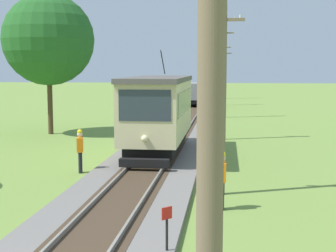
% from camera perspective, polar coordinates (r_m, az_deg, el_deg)
% --- Properties ---
extents(red_tram, '(2.60, 8.54, 4.79)m').
position_cam_1_polar(red_tram, '(23.48, -1.10, 1.73)').
color(red_tram, beige).
rests_on(red_tram, rail_right).
extents(freight_car, '(2.40, 5.20, 2.31)m').
position_cam_1_polar(freight_car, '(52.73, 3.28, 3.84)').
color(freight_car, slate).
rests_on(freight_car, rail_right).
extents(utility_pole_foreground, '(1.40, 0.30, 8.44)m').
position_cam_1_polar(utility_pole_foreground, '(4.26, 5.02, 7.45)').
color(utility_pole_foreground, '#7A664C').
rests_on(utility_pole_foreground, ground).
extents(utility_pole_near_tram, '(1.40, 0.28, 6.60)m').
position_cam_1_polar(utility_pole_near_tram, '(16.42, 6.31, 3.72)').
color(utility_pole_near_tram, '#7A664C').
rests_on(utility_pole_near_tram, ground).
extents(utility_pole_mid, '(1.40, 0.43, 7.98)m').
position_cam_1_polar(utility_pole_mid, '(29.16, 6.55, 6.39)').
color(utility_pole_mid, '#7A664C').
rests_on(utility_pole_mid, ground).
extents(utility_pole_far, '(1.40, 0.51, 8.12)m').
position_cam_1_polar(utility_pole_far, '(42.24, 6.63, 6.60)').
color(utility_pole_far, '#7A664C').
rests_on(utility_pole_far, ground).
extents(utility_pole_distant, '(1.40, 0.52, 6.65)m').
position_cam_1_polar(utility_pole_distant, '(56.24, 6.67, 5.89)').
color(utility_pole_distant, '#7A664C').
rests_on(utility_pole_distant, ground).
extents(utility_pole_horizon, '(1.40, 0.57, 7.93)m').
position_cam_1_polar(utility_pole_horizon, '(68.08, 6.70, 6.58)').
color(utility_pole_horizon, '#7A664C').
rests_on(utility_pole_horizon, ground).
extents(trackside_signal_marker, '(0.21, 0.21, 1.18)m').
position_cam_1_polar(trackside_signal_marker, '(11.25, -0.13, -11.87)').
color(trackside_signal_marker, black).
rests_on(trackside_signal_marker, ground).
extents(track_worker, '(0.24, 0.38, 1.78)m').
position_cam_1_polar(track_worker, '(14.93, 6.26, -5.94)').
color(track_worker, black).
rests_on(track_worker, ground).
extents(second_worker, '(0.32, 0.42, 1.78)m').
position_cam_1_polar(second_worker, '(20.28, -10.13, -2.62)').
color(second_worker, black).
rests_on(second_worker, ground).
extents(tree_left_near, '(5.78, 5.78, 8.89)m').
position_cam_1_polar(tree_left_near, '(32.44, -13.68, 9.66)').
color(tree_left_near, '#4C3823').
rests_on(tree_left_near, ground).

